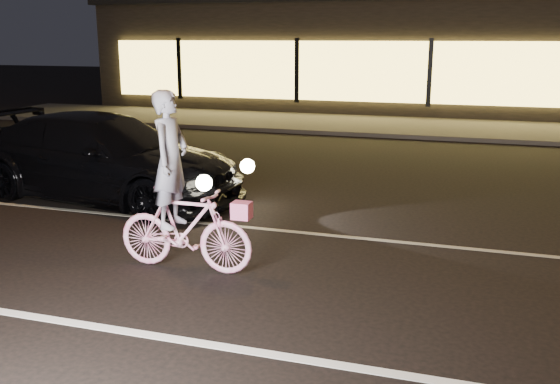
% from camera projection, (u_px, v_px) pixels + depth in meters
% --- Properties ---
extents(ground, '(90.00, 90.00, 0.00)m').
position_uv_depth(ground, '(313.00, 291.00, 6.94)').
color(ground, black).
rests_on(ground, ground).
extents(lane_stripe_near, '(60.00, 0.12, 0.01)m').
position_uv_depth(lane_stripe_near, '(270.00, 354.00, 5.55)').
color(lane_stripe_near, silver).
rests_on(lane_stripe_near, ground).
extents(lane_stripe_far, '(60.00, 0.10, 0.01)m').
position_uv_depth(lane_stripe_far, '(349.00, 237.00, 8.78)').
color(lane_stripe_far, gray).
rests_on(lane_stripe_far, ground).
extents(sidewalk, '(30.00, 4.00, 0.12)m').
position_uv_depth(sidewalk, '(422.00, 127.00, 18.93)').
color(sidewalk, '#383533').
rests_on(sidewalk, ground).
extents(storefront, '(25.40, 8.42, 4.20)m').
position_uv_depth(storefront, '(439.00, 52.00, 23.94)').
color(storefront, black).
rests_on(storefront, ground).
extents(cyclist, '(1.72, 0.59, 2.16)m').
position_uv_depth(cyclist, '(181.00, 208.00, 7.41)').
color(cyclist, '#FF4499').
rests_on(cyclist, ground).
extents(sedan, '(5.28, 2.70, 1.47)m').
position_uv_depth(sedan, '(105.00, 158.00, 10.68)').
color(sedan, black).
rests_on(sedan, ground).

